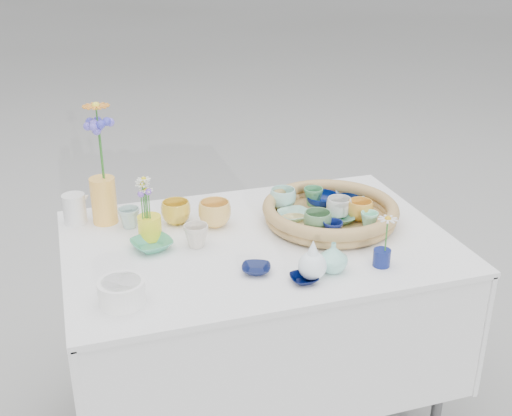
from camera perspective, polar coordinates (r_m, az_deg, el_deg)
name	(u,v)px	position (r m, az deg, el deg)	size (l,w,h in m)	color
wicker_tray	(330,212)	(2.24, 6.61, -0.39)	(0.47, 0.47, 0.08)	#9F7B4B
tray_ceramic_0	(322,200)	(2.35, 5.87, 0.74)	(0.12, 0.12, 0.04)	#04165C
tray_ceramic_1	(346,202)	(2.35, 8.04, 0.53)	(0.10, 0.10, 0.03)	black
tray_ceramic_2	(360,210)	(2.24, 9.24, -0.19)	(0.09, 0.09, 0.07)	gold
tray_ceramic_3	(338,219)	(2.22, 7.33, -0.96)	(0.10, 0.10, 0.03)	#539070
tray_ceramic_4	(318,222)	(2.13, 5.49, -1.27)	(0.09, 0.09, 0.07)	#558356
tray_ceramic_5	(295,215)	(2.23, 3.45, -0.67)	(0.11, 0.11, 0.03)	#8EC5AC
tray_ceramic_6	(283,199)	(2.30, 2.41, 0.85)	(0.09, 0.09, 0.07)	#9FDDD5
tray_ceramic_7	(339,207)	(2.25, 7.39, 0.04)	(0.09, 0.09, 0.07)	silver
tray_ceramic_8	(350,195)	(2.41, 8.39, 1.11)	(0.10, 0.10, 0.03)	#8AACC7
tray_ceramic_9	(333,230)	(2.09, 6.83, -1.96)	(0.07, 0.07, 0.06)	#0C1651
tray_ceramic_10	(295,223)	(2.16, 3.47, -1.38)	(0.10, 0.10, 0.03)	#D4B674
tray_ceramic_11	(369,220)	(2.19, 10.04, -1.06)	(0.06, 0.06, 0.06)	#8FE7C2
tray_ceramic_12	(313,197)	(2.34, 5.11, 1.02)	(0.07, 0.07, 0.07)	#3F8555
loose_ceramic_0	(176,212)	(2.24, -7.13, -0.38)	(0.10, 0.10, 0.08)	gold
loose_ceramic_1	(215,214)	(2.21, -3.69, -0.51)	(0.11, 0.11, 0.09)	#E8B458
loose_ceramic_2	(152,245)	(2.09, -9.24, -3.22)	(0.13, 0.13, 0.03)	#3F9A74
loose_ceramic_3	(196,236)	(2.08, -5.35, -2.47)	(0.08, 0.08, 0.08)	beige
loose_ceramic_4	(256,269)	(1.93, 0.01, -5.45)	(0.09, 0.09, 0.02)	#0C153F
loose_ceramic_5	(129,218)	(2.24, -11.21, -0.86)	(0.07, 0.07, 0.07)	#9BB9B3
loose_ceramic_6	(304,279)	(1.89, 4.29, -6.29)	(0.08, 0.08, 0.02)	black
fluted_bowl	(122,292)	(1.81, -11.85, -7.33)	(0.13, 0.13, 0.07)	white
bud_vase_paleblue	(313,259)	(1.88, 5.06, -4.53)	(0.08, 0.08, 0.13)	white
bud_vase_seafoam	(333,257)	(1.93, 6.86, -4.35)	(0.09, 0.09, 0.09)	#8BD4C3
bud_vase_cobalt	(382,258)	(1.99, 11.11, -4.36)	(0.05, 0.05, 0.05)	navy
single_daisy	(386,235)	(1.96, 11.52, -2.37)	(0.07, 0.07, 0.12)	white
tall_vase_yellow	(104,200)	(2.28, -13.37, 0.66)	(0.09, 0.09, 0.16)	#FFB648
gerbera	(100,143)	(2.21, -13.73, 5.66)	(0.10, 0.10, 0.27)	orange
hydrangea	(102,153)	(2.21, -13.56, 4.77)	(0.07, 0.07, 0.25)	#3C3DC5
white_pitcher	(75,209)	(2.31, -15.83, -0.08)	(0.11, 0.08, 0.11)	silver
daisy_cup	(150,228)	(2.14, -9.42, -1.74)	(0.08, 0.08, 0.08)	yellow
daisy_posy	(143,197)	(2.09, -9.99, 0.94)	(0.08, 0.08, 0.14)	silver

